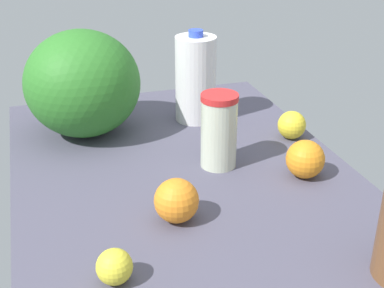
{
  "coord_description": "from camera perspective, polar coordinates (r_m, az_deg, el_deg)",
  "views": [
    {
      "loc": [
        -96.58,
        30.1,
        61.99
      ],
      "look_at": [
        0.0,
        0.0,
        13.0
      ],
      "focal_mm": 50.0,
      "sensor_mm": 36.0,
      "label": 1
    }
  ],
  "objects": [
    {
      "name": "countertop",
      "position": [
        1.18,
        0.0,
        -5.04
      ],
      "size": [
        120.0,
        76.0,
        3.0
      ],
      "primitive_type": "cube",
      "color": "#4B495B",
      "rests_on": "ground"
    },
    {
      "name": "tumbler_cup",
      "position": [
        1.22,
        2.89,
        1.44
      ],
      "size": [
        8.52,
        8.52,
        17.59
      ],
      "color": "beige",
      "rests_on": "countertop"
    },
    {
      "name": "watermelon",
      "position": [
        1.39,
        -11.59,
        6.33
      ],
      "size": [
        29.45,
        29.45,
        27.31
      ],
      "primitive_type": "ellipsoid",
      "color": "#2D7526",
      "rests_on": "countertop"
    },
    {
      "name": "milk_jug",
      "position": [
        1.46,
        0.39,
        6.98
      ],
      "size": [
        11.1,
        11.1,
        25.14
      ],
      "color": "white",
      "rests_on": "countertop"
    },
    {
      "name": "lemon_by_jug",
      "position": [
        0.9,
        -8.28,
        -12.82
      ],
      "size": [
        6.11,
        6.11,
        6.11
      ],
      "primitive_type": "sphere",
      "color": "yellow",
      "rests_on": "countertop"
    },
    {
      "name": "orange_far_back",
      "position": [
        1.03,
        -1.67,
        -6.06
      ],
      "size": [
        8.78,
        8.78,
        8.78
      ],
      "primitive_type": "sphere",
      "color": "orange",
      "rests_on": "countertop"
    },
    {
      "name": "lemon_beside_bowl",
      "position": [
        1.4,
        10.59,
        2.0
      ],
      "size": [
        7.26,
        7.26,
        7.26
      ],
      "primitive_type": "sphere",
      "color": "yellow",
      "rests_on": "countertop"
    },
    {
      "name": "orange_loose",
      "position": [
        1.21,
        11.99,
        -1.59
      ],
      "size": [
        8.66,
        8.66,
        8.66
      ],
      "primitive_type": "sphere",
      "color": "orange",
      "rests_on": "countertop"
    }
  ]
}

